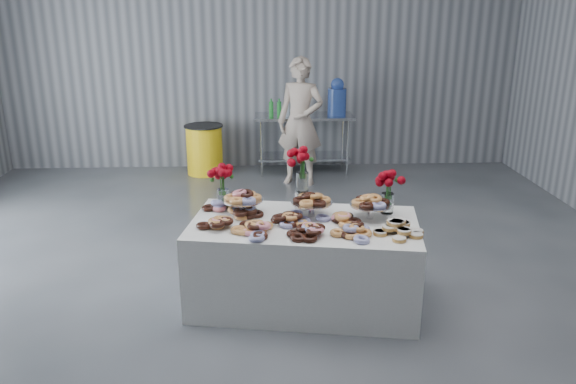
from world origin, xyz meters
name	(u,v)px	position (x,y,z in m)	size (l,w,h in m)	color
ground	(265,304)	(0.00, 0.00, 0.00)	(9.00, 9.00, 0.00)	#393B40
display_table	(304,263)	(0.34, 0.02, 0.38)	(1.90, 1.00, 0.75)	white
prep_table	(304,133)	(0.65, 4.10, 0.62)	(1.50, 0.60, 0.90)	silver
donut_mounds	(305,219)	(0.34, -0.03, 0.80)	(1.80, 0.80, 0.09)	#DE8C51
cake_stand_left	(243,198)	(-0.17, 0.26, 0.89)	(0.36, 0.36, 0.17)	silver
cake_stand_mid	(312,201)	(0.42, 0.16, 0.89)	(0.36, 0.36, 0.17)	silver
cake_stand_right	(371,203)	(0.91, 0.08, 0.89)	(0.36, 0.36, 0.17)	silver
danish_pile	(396,226)	(1.06, -0.25, 0.81)	(0.48, 0.48, 0.11)	white
bouquet_left	(222,177)	(-0.36, 0.39, 1.05)	(0.26, 0.26, 0.42)	white
bouquet_right	(389,181)	(1.08, 0.21, 1.05)	(0.26, 0.26, 0.42)	white
bouquet_center	(302,167)	(0.35, 0.38, 1.13)	(0.26, 0.26, 0.57)	silver
water_jug	(337,98)	(1.15, 4.10, 1.15)	(0.28, 0.28, 0.55)	blue
drink_bottles	(283,107)	(0.33, 4.00, 1.04)	(0.54, 0.08, 0.27)	#268C33
person	(300,122)	(0.55, 3.51, 0.91)	(0.66, 0.44, 1.82)	#CC8C93
trash_barrel	(205,149)	(-0.89, 4.09, 0.38)	(0.59, 0.59, 0.76)	yellow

